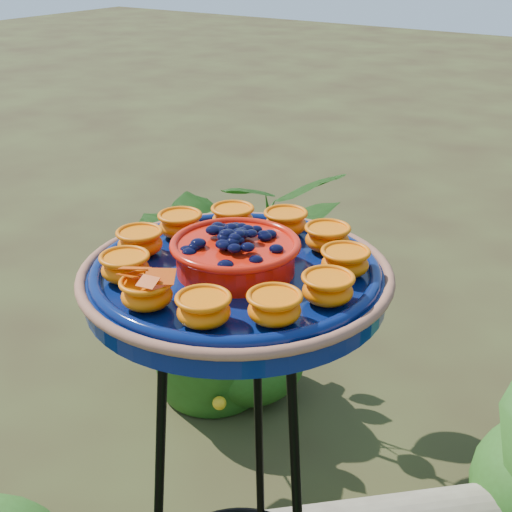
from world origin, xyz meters
name	(u,v)px	position (x,y,z in m)	size (l,w,h in m)	color
tripod_stand	(238,475)	(0.14, -0.08, 0.55)	(0.41, 0.41, 0.90)	black
feeder_dish	(236,272)	(0.14, -0.08, 0.94)	(0.58, 0.58, 0.11)	#06164E
shrub_back_left	(219,279)	(-0.52, 0.73, 0.40)	(0.73, 0.63, 0.81)	#234D14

